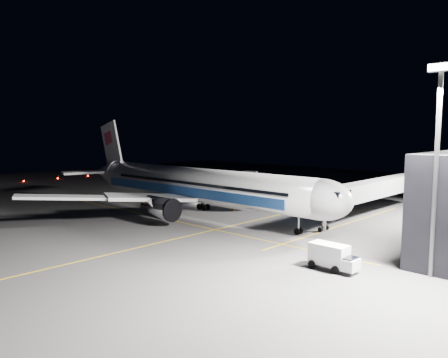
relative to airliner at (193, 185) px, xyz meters
name	(u,v)px	position (x,y,z in m)	size (l,w,h in m)	color
ground	(198,215)	(1.08, 0.00, -5.16)	(200.00, 200.00, 0.00)	#4C4C4F
guide_line_main	(242,223)	(11.08, 0.00, -5.16)	(0.25, 80.00, 0.01)	gold
guide_line_cross	(170,220)	(1.08, -6.00, -5.16)	(70.00, 0.25, 0.01)	gold
guide_line_side	(343,225)	(23.08, 10.00, -5.16)	(0.25, 40.00, 0.01)	gold
airliner	(193,185)	(0.00, 0.00, 0.00)	(61.48, 54.22, 16.64)	silver
jet_bridge	(368,190)	(23.08, 18.06, -0.58)	(3.60, 34.40, 6.30)	#B2B2B7
floodlight_mast_south	(437,152)	(41.08, -6.01, 7.21)	(2.40, 0.67, 20.70)	#59595E
taxiway_lights	(24,181)	(-70.92, 0.00, -4.94)	(0.44, 60.44, 0.44)	#FF140A
service_truck	(333,256)	(32.92, -10.67, -3.76)	(5.19, 2.40, 2.63)	white
baggage_tug	(200,198)	(-9.08, 10.21, -4.46)	(2.54, 2.29, 1.53)	black
safety_cone_a	(239,203)	(-0.58, 12.69, -4.85)	(0.42, 0.42, 0.63)	orange
safety_cone_b	(234,209)	(3.07, 7.04, -4.84)	(0.43, 0.43, 0.65)	orange
safety_cone_c	(222,199)	(-6.54, 14.00, -4.88)	(0.38, 0.38, 0.57)	orange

